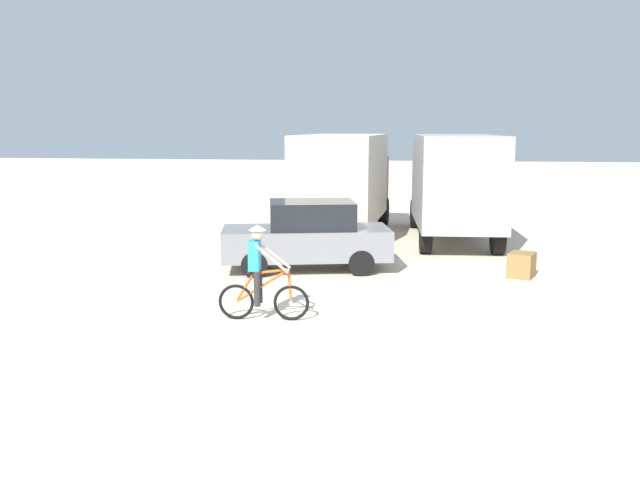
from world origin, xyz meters
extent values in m
plane|color=beige|center=(0.00, 0.00, 0.00)|extent=(120.00, 120.00, 0.00)
cube|color=beige|center=(-0.45, 10.16, 2.00)|extent=(2.73, 5.34, 2.70)
cube|color=#B21E1E|center=(-0.23, 13.56, 1.50)|extent=(2.29, 1.64, 2.00)
cube|color=black|center=(-0.18, 14.26, 1.85)|extent=(2.02, 0.21, 0.80)
cylinder|color=black|center=(-1.25, 13.52, 0.50)|extent=(0.38, 1.02, 1.00)
cylinder|color=black|center=(0.78, 13.39, 0.50)|extent=(0.38, 1.02, 1.00)
cylinder|color=black|center=(-1.57, 8.54, 0.50)|extent=(0.38, 1.02, 1.00)
cylinder|color=black|center=(0.46, 8.41, 0.50)|extent=(0.38, 1.02, 1.00)
cube|color=#9E9EA3|center=(3.15, 9.67, 2.00)|extent=(2.70, 5.33, 2.70)
cube|color=#4C6B9E|center=(2.95, 13.06, 1.50)|extent=(2.28, 1.63, 2.00)
cube|color=black|center=(2.91, 13.76, 1.85)|extent=(2.03, 0.20, 0.80)
cylinder|color=black|center=(1.94, 12.90, 0.50)|extent=(0.38, 1.02, 1.00)
cylinder|color=black|center=(3.97, 13.02, 0.50)|extent=(0.38, 1.02, 1.00)
cylinder|color=black|center=(2.23, 7.92, 0.50)|extent=(0.38, 1.02, 1.00)
cylinder|color=black|center=(4.27, 8.04, 0.50)|extent=(0.38, 1.02, 1.00)
cube|color=slate|center=(-0.82, 5.27, 0.70)|extent=(4.48, 2.62, 0.76)
cube|color=black|center=(-0.68, 5.30, 1.42)|extent=(2.39, 2.01, 0.68)
cylinder|color=black|center=(-1.93, 4.23, 0.32)|extent=(0.67, 0.35, 0.64)
cylinder|color=black|center=(-2.26, 5.75, 0.32)|extent=(0.67, 0.35, 0.64)
cylinder|color=black|center=(0.62, 4.79, 0.32)|extent=(0.67, 0.35, 0.64)
cylinder|color=black|center=(0.28, 6.31, 0.32)|extent=(0.67, 0.35, 0.64)
torus|color=black|center=(-0.39, 0.75, 0.34)|extent=(0.68, 0.10, 0.68)
cylinder|color=silver|center=(-0.39, 0.75, 0.34)|extent=(0.09, 0.09, 0.08)
torus|color=black|center=(-1.44, 0.68, 0.34)|extent=(0.68, 0.10, 0.68)
cylinder|color=silver|center=(-1.44, 0.68, 0.34)|extent=(0.09, 0.09, 0.08)
cylinder|color=#E05119|center=(-0.94, 0.71, 0.66)|extent=(1.03, 0.12, 0.68)
cylinder|color=#E05119|center=(-0.76, 0.72, 0.94)|extent=(0.66, 0.09, 0.13)
cylinder|color=#E05119|center=(-1.26, 0.69, 0.62)|extent=(0.39, 0.08, 0.59)
cylinder|color=#E05119|center=(-0.41, 0.75, 0.66)|extent=(0.10, 0.06, 0.64)
cylinder|color=silver|center=(-0.44, 0.75, 0.98)|extent=(0.07, 0.52, 0.04)
cube|color=black|center=(-1.09, 0.70, 0.93)|extent=(0.25, 0.14, 0.06)
cube|color=teal|center=(-1.07, 0.70, 1.24)|extent=(0.22, 0.33, 0.56)
sphere|color=tan|center=(-1.01, 0.71, 1.64)|extent=(0.22, 0.22, 0.22)
cone|color=silver|center=(-1.01, 0.71, 1.77)|extent=(0.32, 0.32, 0.10)
cylinder|color=#26262B|center=(-1.02, 0.84, 0.63)|extent=(0.12, 0.12, 0.66)
cylinder|color=#26262B|center=(-1.00, 0.58, 0.63)|extent=(0.12, 0.12, 0.66)
cylinder|color=tan|center=(-0.75, 0.91, 1.23)|extent=(0.63, 0.13, 0.53)
cylinder|color=tan|center=(-0.72, 0.55, 1.23)|extent=(0.63, 0.05, 0.53)
cube|color=olive|center=(4.49, 5.14, 0.30)|extent=(0.77, 0.82, 0.60)
camera|label=1|loc=(1.83, -11.35, 3.64)|focal=37.79mm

